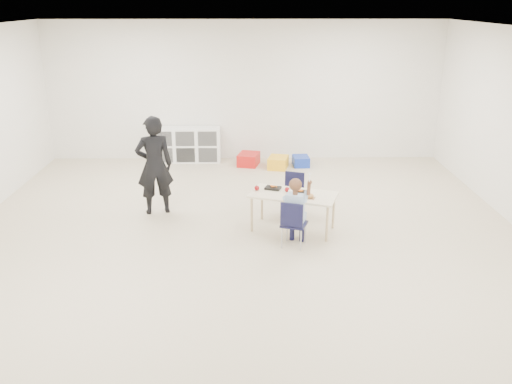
{
  "coord_description": "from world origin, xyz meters",
  "views": [
    {
      "loc": [
        0.07,
        -6.52,
        3.17
      ],
      "look_at": [
        0.17,
        -0.03,
        0.85
      ],
      "focal_mm": 38.0,
      "sensor_mm": 36.0,
      "label": 1
    }
  ],
  "objects_px": {
    "child": "(294,210)",
    "table": "(293,212)",
    "cubby_shelf": "(186,145)",
    "adult": "(154,165)",
    "chair_near": "(294,223)"
  },
  "relations": [
    {
      "from": "table",
      "to": "cubby_shelf",
      "type": "distance_m",
      "value": 4.05
    },
    {
      "from": "cubby_shelf",
      "to": "child",
      "type": "bearing_deg",
      "value": -65.41
    },
    {
      "from": "table",
      "to": "child",
      "type": "distance_m",
      "value": 0.6
    },
    {
      "from": "chair_near",
      "to": "cubby_shelf",
      "type": "distance_m",
      "value": 4.52
    },
    {
      "from": "table",
      "to": "chair_near",
      "type": "relative_size",
      "value": 2.02
    },
    {
      "from": "chair_near",
      "to": "child",
      "type": "xyz_separation_m",
      "value": [
        0.0,
        0.0,
        0.19
      ]
    },
    {
      "from": "table",
      "to": "cubby_shelf",
      "type": "height_order",
      "value": "cubby_shelf"
    },
    {
      "from": "adult",
      "to": "cubby_shelf",
      "type": "bearing_deg",
      "value": -109.31
    },
    {
      "from": "table",
      "to": "cubby_shelf",
      "type": "relative_size",
      "value": 0.96
    },
    {
      "from": "table",
      "to": "chair_near",
      "type": "height_order",
      "value": "chair_near"
    },
    {
      "from": "table",
      "to": "child",
      "type": "bearing_deg",
      "value": -73.98
    },
    {
      "from": "cubby_shelf",
      "to": "adult",
      "type": "relative_size",
      "value": 0.91
    },
    {
      "from": "child",
      "to": "cubby_shelf",
      "type": "distance_m",
      "value": 4.53
    },
    {
      "from": "child",
      "to": "chair_near",
      "type": "bearing_deg",
      "value": 0.0
    },
    {
      "from": "child",
      "to": "table",
      "type": "bearing_deg",
      "value": 106.02
    }
  ]
}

